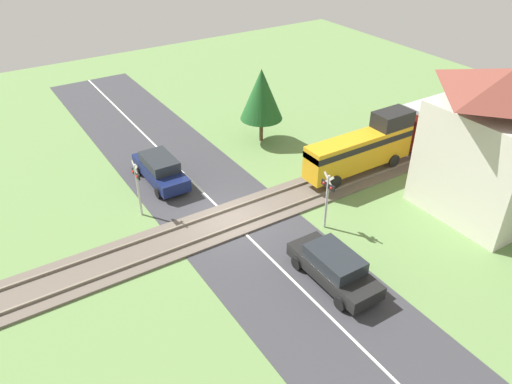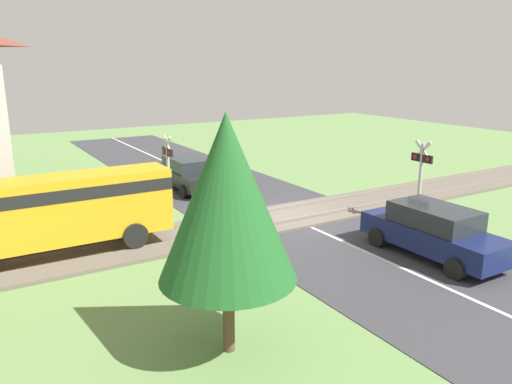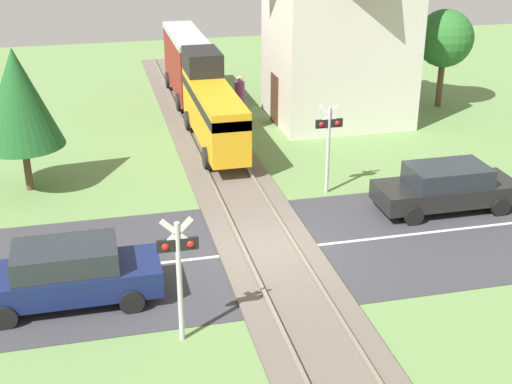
{
  "view_description": "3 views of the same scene",
  "coord_description": "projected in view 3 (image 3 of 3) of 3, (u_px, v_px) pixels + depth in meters",
  "views": [
    {
      "loc": [
        17.8,
        -9.9,
        14.67
      ],
      "look_at": [
        0.0,
        1.46,
        1.2
      ],
      "focal_mm": 35.0,
      "sensor_mm": 36.0,
      "label": 1
    },
    {
      "loc": [
        -14.69,
        10.32,
        5.63
      ],
      "look_at": [
        0.0,
        1.46,
        1.2
      ],
      "focal_mm": 35.0,
      "sensor_mm": 36.0,
      "label": 2
    },
    {
      "loc": [
        -4.42,
        -17.08,
        9.48
      ],
      "look_at": [
        0.0,
        1.46,
        1.2
      ],
      "focal_mm": 50.0,
      "sensor_mm": 36.0,
      "label": 3
    }
  ],
  "objects": [
    {
      "name": "crossing_signal_west_approach",
      "position": [
        179.0,
        263.0,
        15.35
      ],
      "size": [
        0.9,
        0.18,
        3.04
      ],
      "color": "#B7B7B7",
      "rests_on": "ground_plane"
    },
    {
      "name": "pedestrian_by_station",
      "position": [
        240.0,
        97.0,
        31.38
      ],
      "size": [
        0.44,
        0.44,
        1.78
      ],
      "color": "#7F3D84",
      "rests_on": "ground_plane"
    },
    {
      "name": "crossing_signal_east_approach",
      "position": [
        329.0,
        137.0,
        23.0
      ],
      "size": [
        0.9,
        0.18,
        3.04
      ],
      "color": "#B7B7B7",
      "rests_on": "ground_plane"
    },
    {
      "name": "ground_plane",
      "position": [
        268.0,
        251.0,
        19.95
      ],
      "size": [
        60.0,
        60.0,
        0.0
      ],
      "primitive_type": "plane",
      "color": "#66894C"
    },
    {
      "name": "tree_by_station",
      "position": [
        445.0,
        39.0,
        31.72
      ],
      "size": [
        2.56,
        2.56,
        4.41
      ],
      "color": "brown",
      "rests_on": "ground_plane"
    },
    {
      "name": "track_bed",
      "position": [
        268.0,
        249.0,
        19.93
      ],
      "size": [
        2.8,
        48.0,
        0.24
      ],
      "color": "#665B51",
      "rests_on": "ground_plane"
    },
    {
      "name": "car_near_crossing",
      "position": [
        67.0,
        274.0,
        17.2
      ],
      "size": [
        4.47,
        1.8,
        1.57
      ],
      "color": "#141E4C",
      "rests_on": "ground_plane"
    },
    {
      "name": "car_far_side",
      "position": [
        446.0,
        187.0,
        22.23
      ],
      "size": [
        4.45,
        1.87,
        1.47
      ],
      "color": "black",
      "rests_on": "ground_plane"
    },
    {
      "name": "station_building",
      "position": [
        339.0,
        35.0,
        29.81
      ],
      "size": [
        5.93,
        5.25,
        7.48
      ],
      "color": "beige",
      "rests_on": "ground_plane"
    },
    {
      "name": "tree_roadside_hedge",
      "position": [
        18.0,
        98.0,
        22.74
      ],
      "size": [
        2.69,
        2.69,
        4.8
      ],
      "color": "brown",
      "rests_on": "ground_plane"
    },
    {
      "name": "train",
      "position": [
        199.0,
        82.0,
        29.71
      ],
      "size": [
        1.58,
        13.41,
        3.18
      ],
      "color": "gold",
      "rests_on": "track_bed"
    },
    {
      "name": "road_surface",
      "position": [
        268.0,
        251.0,
        19.95
      ],
      "size": [
        48.0,
        6.4,
        0.02
      ],
      "color": "#38383D",
      "rests_on": "ground_plane"
    }
  ]
}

